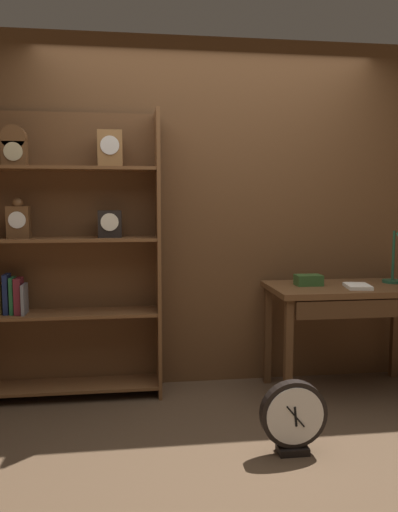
# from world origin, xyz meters

# --- Properties ---
(ground_plane) EXTENTS (10.00, 10.00, 0.00)m
(ground_plane) POSITION_xyz_m (0.00, 0.00, 0.00)
(ground_plane) COLOR #4C3826
(back_wood_panel) EXTENTS (4.80, 0.05, 2.60)m
(back_wood_panel) POSITION_xyz_m (0.00, 1.30, 1.30)
(back_wood_panel) COLOR brown
(back_wood_panel) RESTS_ON ground
(bookshelf) EXTENTS (1.33, 0.31, 2.03)m
(bookshelf) POSITION_xyz_m (-1.07, 1.12, 1.02)
(bookshelf) COLOR brown
(bookshelf) RESTS_ON ground
(workbench) EXTENTS (1.14, 0.62, 0.79)m
(workbench) POSITION_xyz_m (0.97, 0.89, 0.69)
(workbench) COLOR brown
(workbench) RESTS_ON ground
(toolbox_small) EXTENTS (0.19, 0.12, 0.08)m
(toolbox_small) POSITION_xyz_m (0.69, 0.96, 0.83)
(toolbox_small) COLOR #2D5123
(toolbox_small) RESTS_ON workbench
(open_repair_manual) EXTENTS (0.20, 0.25, 0.02)m
(open_repair_manual) POSITION_xyz_m (0.99, 0.81, 0.81)
(open_repair_manual) COLOR silver
(open_repair_manual) RESTS_ON workbench
(round_clock_large) EXTENTS (0.38, 0.11, 0.42)m
(round_clock_large) POSITION_xyz_m (0.30, 0.09, 0.21)
(round_clock_large) COLOR black
(round_clock_large) RESTS_ON ground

